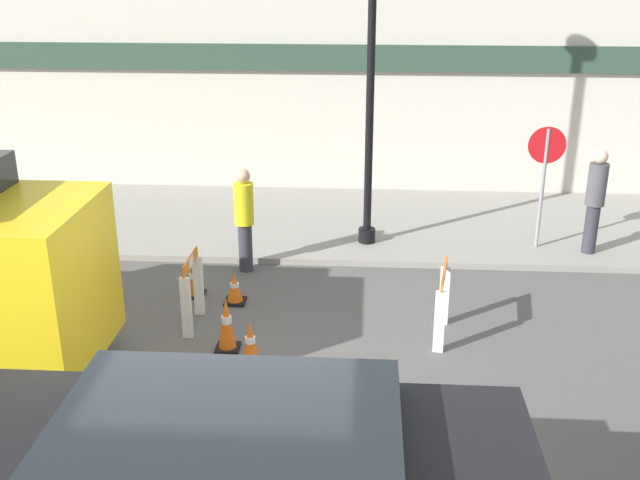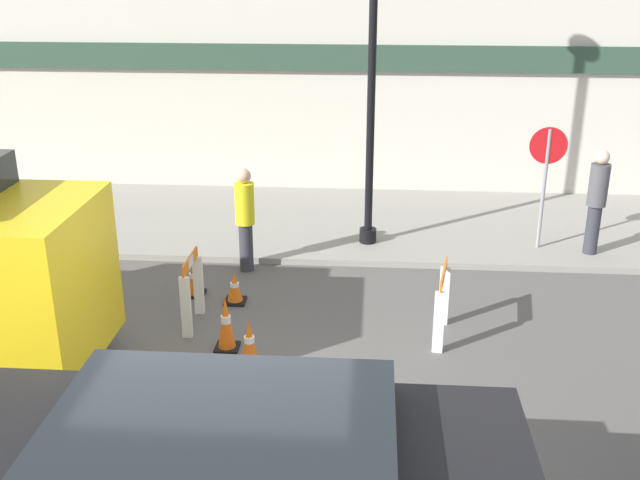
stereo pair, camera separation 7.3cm
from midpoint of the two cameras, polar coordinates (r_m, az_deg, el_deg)
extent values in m
plane|color=#565451|center=(8.21, -6.36, -14.16)|extent=(60.00, 60.00, 0.00)
cube|color=gray|center=(13.91, -1.69, 1.42)|extent=(18.00, 3.90, 0.10)
cube|color=beige|center=(15.25, -1.01, 13.61)|extent=(18.00, 0.12, 5.50)
cube|color=#2D4738|center=(15.14, -1.05, 13.75)|extent=(16.20, 0.10, 0.50)
cylinder|color=black|center=(12.76, 3.83, 0.36)|extent=(0.29, 0.29, 0.24)
cylinder|color=black|center=(12.08, 4.14, 12.36)|extent=(0.13, 0.13, 5.61)
cylinder|color=gray|center=(12.76, 16.83, 3.69)|extent=(0.06, 0.06, 2.01)
cylinder|color=red|center=(12.57, 17.18, 6.89)|extent=(0.60, 0.04, 0.60)
cube|color=white|center=(9.49, 9.26, -6.21)|extent=(0.14, 0.08, 0.83)
cube|color=white|center=(10.19, 9.63, -4.24)|extent=(0.14, 0.08, 0.83)
cube|color=orange|center=(9.63, 9.63, -2.57)|extent=(0.16, 0.84, 0.15)
cube|color=white|center=(9.63, 9.63, -2.57)|extent=(0.07, 0.25, 0.14)
cube|color=white|center=(10.46, -9.05, -3.44)|extent=(0.13, 0.06, 0.86)
cube|color=white|center=(9.86, -9.97, -5.09)|extent=(0.13, 0.06, 0.86)
cube|color=orange|center=(9.96, -9.66, -1.62)|extent=(0.03, 0.75, 0.15)
cube|color=white|center=(9.96, -9.66, -1.62)|extent=(0.03, 0.22, 0.14)
cube|color=black|center=(9.30, -5.12, -9.36)|extent=(0.30, 0.30, 0.04)
cone|color=orange|center=(9.15, -5.18, -7.71)|extent=(0.22, 0.23, 0.57)
cylinder|color=white|center=(9.14, -5.19, -7.55)|extent=(0.13, 0.13, 0.08)
cube|color=black|center=(10.89, -6.28, -4.65)|extent=(0.30, 0.30, 0.04)
cone|color=orange|center=(10.79, -6.33, -3.50)|extent=(0.23, 0.22, 0.44)
cylinder|color=white|center=(10.78, -6.33, -3.40)|extent=(0.13, 0.13, 0.06)
cube|color=black|center=(9.69, -6.87, -8.13)|extent=(0.30, 0.30, 0.04)
cone|color=orange|center=(9.51, -6.96, -6.20)|extent=(0.23, 0.23, 0.69)
cylinder|color=white|center=(9.50, -6.97, -6.01)|extent=(0.13, 0.13, 0.10)
cube|color=black|center=(11.20, -9.34, -4.06)|extent=(0.30, 0.30, 0.04)
cone|color=orange|center=(11.09, -9.42, -2.79)|extent=(0.23, 0.22, 0.50)
cylinder|color=white|center=(11.08, -9.43, -2.67)|extent=(0.13, 0.13, 0.07)
cylinder|color=#33333D|center=(11.82, -5.47, -0.53)|extent=(0.31, 0.31, 0.78)
cylinder|color=yellow|center=(11.58, -5.59, 2.78)|extent=(0.42, 0.42, 0.65)
sphere|color=#DBAD89|center=(11.45, -5.67, 4.87)|extent=(0.32, 0.32, 0.23)
cylinder|color=#33333D|center=(12.96, 20.19, 0.76)|extent=(0.27, 0.27, 0.82)
cylinder|color=#4C4C51|center=(12.74, 20.61, 3.94)|extent=(0.37, 0.37, 0.68)
sphere|color=beige|center=(12.62, 20.88, 5.92)|extent=(0.28, 0.28, 0.23)
cube|color=#1E2328|center=(5.61, -6.94, -15.13)|extent=(2.45, 1.66, 0.51)
cylinder|color=black|center=(7.31, -16.31, -17.09)|extent=(0.60, 0.18, 0.60)
cylinder|color=black|center=(10.30, -19.31, -5.64)|extent=(0.60, 0.18, 0.60)
camera|label=1|loc=(0.04, -89.80, 0.08)|focal=42.00mm
camera|label=2|loc=(0.04, 90.20, -0.08)|focal=42.00mm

